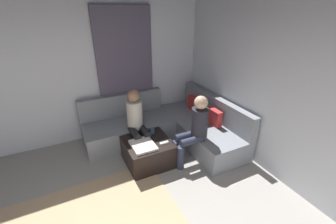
# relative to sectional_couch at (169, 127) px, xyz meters

# --- Properties ---
(wall_back) EXTENTS (6.00, 0.12, 2.70)m
(wall_back) POSITION_rel_sectional_couch_xyz_m (2.08, 1.06, 1.07)
(wall_back) COLOR silver
(wall_back) RESTS_ON ground_plane
(wall_left) EXTENTS (0.12, 6.00, 2.70)m
(wall_left) POSITION_rel_sectional_couch_xyz_m (-0.86, -1.88, 1.07)
(wall_left) COLOR silver
(wall_left) RESTS_ON ground_plane
(curtain_panel) EXTENTS (0.06, 1.10, 2.50)m
(curtain_panel) POSITION_rel_sectional_couch_xyz_m (-0.76, -0.58, 0.97)
(curtain_panel) COLOR #595166
(curtain_panel) RESTS_ON ground_plane
(sectional_couch) EXTENTS (2.10, 2.55, 0.87)m
(sectional_couch) POSITION_rel_sectional_couch_xyz_m (0.00, 0.00, 0.00)
(sectional_couch) COLOR gray
(sectional_couch) RESTS_ON ground_plane
(ottoman) EXTENTS (0.76, 0.76, 0.42)m
(ottoman) POSITION_rel_sectional_couch_xyz_m (0.52, -0.66, -0.07)
(ottoman) COLOR black
(ottoman) RESTS_ON ground_plane
(folded_blanket) EXTENTS (0.44, 0.36, 0.04)m
(folded_blanket) POSITION_rel_sectional_couch_xyz_m (0.62, -0.78, 0.16)
(folded_blanket) COLOR white
(folded_blanket) RESTS_ON ottoman
(coffee_mug) EXTENTS (0.08, 0.08, 0.10)m
(coffee_mug) POSITION_rel_sectional_couch_xyz_m (0.30, -0.48, 0.19)
(coffee_mug) COLOR #334C72
(coffee_mug) RESTS_ON ottoman
(game_remote) EXTENTS (0.05, 0.15, 0.02)m
(game_remote) POSITION_rel_sectional_couch_xyz_m (0.70, -0.44, 0.15)
(game_remote) COLOR white
(game_remote) RESTS_ON ottoman
(person_on_couch_back) EXTENTS (0.30, 0.60, 1.20)m
(person_on_couch_back) POSITION_rel_sectional_couch_xyz_m (0.82, 0.06, 0.38)
(person_on_couch_back) COLOR #2D3347
(person_on_couch_back) RESTS_ON ground_plane
(person_on_couch_side) EXTENTS (0.60, 0.30, 1.20)m
(person_on_couch_side) POSITION_rel_sectional_couch_xyz_m (0.15, -0.71, 0.38)
(person_on_couch_side) COLOR black
(person_on_couch_side) RESTS_ON ground_plane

